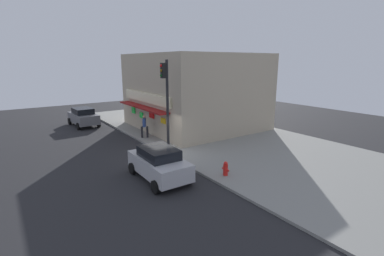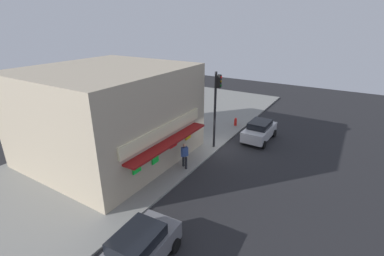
{
  "view_description": "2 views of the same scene",
  "coord_description": "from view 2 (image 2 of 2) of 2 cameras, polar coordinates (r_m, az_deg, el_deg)",
  "views": [
    {
      "loc": [
        15.39,
        -8.47,
        6.02
      ],
      "look_at": [
        -0.17,
        2.37,
        1.48
      ],
      "focal_mm": 26.14,
      "sensor_mm": 36.0,
      "label": 1
    },
    {
      "loc": [
        -18.1,
        -8.38,
        9.6
      ],
      "look_at": [
        -0.09,
        2.64,
        1.23
      ],
      "focal_mm": 25.55,
      "sensor_mm": 36.0,
      "label": 2
    }
  ],
  "objects": [
    {
      "name": "parked_car_grey",
      "position": [
        12.41,
        -11.19,
        -23.61
      ],
      "size": [
        4.06,
        2.25,
        1.7
      ],
      "color": "slate",
      "rests_on": "ground_plane"
    },
    {
      "name": "corner_building",
      "position": [
        20.41,
        -16.84,
        2.95
      ],
      "size": [
        10.46,
        10.57,
        6.52
      ],
      "color": "tan",
      "rests_on": "sidewalk"
    },
    {
      "name": "pedestrian",
      "position": [
        18.58,
        -1.55,
        -5.57
      ],
      "size": [
        0.53,
        0.58,
        1.79
      ],
      "color": "black",
      "rests_on": "sidewalk"
    },
    {
      "name": "traffic_light",
      "position": [
        20.68,
        5.11,
        5.62
      ],
      "size": [
        0.32,
        0.58,
        5.99
      ],
      "color": "black",
      "rests_on": "sidewalk"
    },
    {
      "name": "fire_hydrant",
      "position": [
        26.55,
        9.07,
        1.29
      ],
      "size": [
        0.5,
        0.26,
        0.76
      ],
      "color": "red",
      "rests_on": "sidewalk"
    },
    {
      "name": "sidewalk",
      "position": [
        24.95,
        -6.27,
        -0.99
      ],
      "size": [
        35.59,
        11.78,
        0.13
      ],
      "primitive_type": "cube",
      "color": "gray",
      "rests_on": "ground_plane"
    },
    {
      "name": "trash_can",
      "position": [
        18.31,
        -8.64,
        -8.42
      ],
      "size": [
        0.58,
        0.58,
        0.76
      ],
      "primitive_type": "cylinder",
      "color": "#2D2D2D",
      "rests_on": "sidewalk"
    },
    {
      "name": "ground_plane",
      "position": [
        22.14,
        5.97,
        -4.21
      ],
      "size": [
        53.39,
        53.39,
        0.0
      ],
      "primitive_type": "plane",
      "color": "#232326"
    },
    {
      "name": "parked_car_silver",
      "position": [
        23.87,
        13.88,
        -0.51
      ],
      "size": [
        4.01,
        2.11,
        1.69
      ],
      "color": "#B7B7BC",
      "rests_on": "ground_plane"
    }
  ]
}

